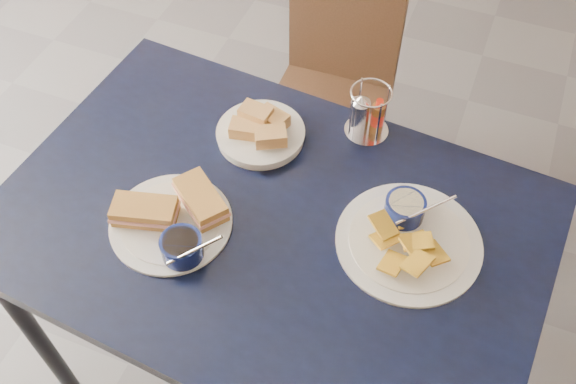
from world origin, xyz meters
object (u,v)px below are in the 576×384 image
at_px(chair_far, 335,78).
at_px(plantain_plate, 407,232).
at_px(dining_table, 270,237).
at_px(sandwich_plate, 174,219).
at_px(condiment_caddy, 367,114).
at_px(bread_basket, 261,131).

relative_size(chair_far, plantain_plate, 2.49).
distance_m(dining_table, sandwich_plate, 0.23).
relative_size(sandwich_plate, condiment_caddy, 2.22).
relative_size(sandwich_plate, plantain_plate, 0.94).
distance_m(plantain_plate, condiment_caddy, 0.33).
height_order(dining_table, plantain_plate, plantain_plate).
bearing_deg(dining_table, sandwich_plate, -154.62).
distance_m(sandwich_plate, plantain_plate, 0.51).
bearing_deg(sandwich_plate, plantain_plate, 18.25).
distance_m(dining_table, bread_basket, 0.27).
bearing_deg(bread_basket, dining_table, -62.94).
distance_m(bread_basket, condiment_caddy, 0.26).
relative_size(dining_table, bread_basket, 5.96).
height_order(sandwich_plate, plantain_plate, same).
relative_size(plantain_plate, condiment_caddy, 2.35).
bearing_deg(plantain_plate, dining_table, -166.60).
xyz_separation_m(bread_basket, condiment_caddy, (0.23, 0.12, 0.03)).
relative_size(dining_table, condiment_caddy, 9.41).
xyz_separation_m(dining_table, bread_basket, (-0.11, 0.22, 0.09)).
distance_m(plantain_plate, bread_basket, 0.44).
bearing_deg(dining_table, chair_far, 97.27).
xyz_separation_m(dining_table, condiment_caddy, (0.12, 0.34, 0.12)).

